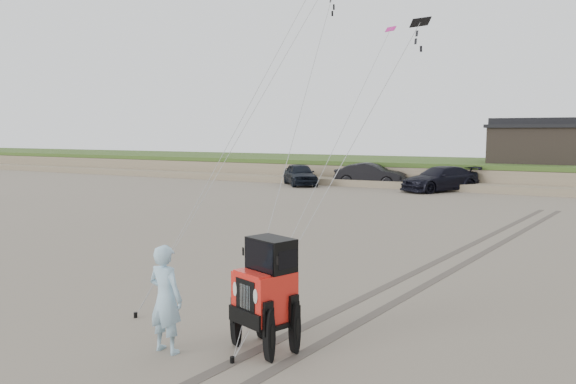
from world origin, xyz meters
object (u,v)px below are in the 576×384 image
truck_c (440,179)px  truck_a (300,174)px  cabin (533,143)px  man (166,299)px  jeep (265,306)px  truck_b (370,175)px

truck_c → truck_a: bearing=-143.1°
cabin → truck_a: 17.62m
truck_a → man: (12.59, -30.14, 0.18)m
truck_a → man: bearing=-107.0°
man → jeep: bearing=-146.1°
truck_a → man: size_ratio=2.42×
man → truck_b: bearing=-73.6°
cabin → man: cabin is taller
truck_b → jeep: bearing=-166.7°
cabin → truck_c: cabin is taller
truck_b → truck_c: truck_b is taller
truck_a → truck_b: size_ratio=0.93×
cabin → truck_a: cabin is taller
cabin → man: (-2.98, -38.01, -2.24)m
truck_b → man: bearing=-169.8°
cabin → truck_b: cabin is taller
truck_a → truck_b: bearing=-20.5°
man → truck_a: bearing=-64.3°
jeep → man: bearing=-128.4°
truck_a → truck_c: (10.41, 0.59, 0.02)m
truck_b → jeep: (9.14, -30.95, -0.02)m
truck_c → jeep: truck_c is taller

